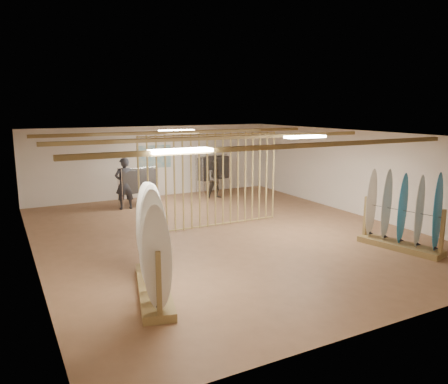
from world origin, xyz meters
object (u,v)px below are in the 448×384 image
rack_right (401,223)px  clothing_rack_a (138,181)px  shopper_a (124,180)px  shopper_b (216,176)px  clothing_rack_b (213,168)px  rack_left (153,258)px

rack_right → clothing_rack_a: (-4.46, 7.70, 0.26)m
shopper_a → shopper_b: (3.67, 0.17, -0.17)m
clothing_rack_a → shopper_b: (3.15, 0.07, -0.08)m
clothing_rack_b → shopper_b: (-0.36, -0.94, -0.19)m
clothing_rack_b → shopper_b: shopper_b is taller
rack_right → clothing_rack_b: rack_right is taller
clothing_rack_a → shopper_b: shopper_b is taller
rack_right → shopper_a: size_ratio=1.05×
shopper_b → clothing_rack_b: bearing=81.2°
rack_right → shopper_a: (-4.98, 7.60, 0.35)m
rack_left → shopper_b: bearing=69.6°
rack_left → shopper_b: rack_left is taller
rack_right → clothing_rack_b: size_ratio=1.34×
clothing_rack_b → shopper_a: size_ratio=0.79×
rack_right → shopper_b: rack_right is taller
clothing_rack_a → shopper_a: shopper_a is taller
rack_left → shopper_b: (5.11, 7.44, 0.15)m
shopper_b → rack_right: bearing=-68.5°
rack_left → clothing_rack_a: 7.63m
clothing_rack_b → rack_right: bearing=-99.5°
shopper_a → clothing_rack_b: bearing=-163.5°
clothing_rack_a → clothing_rack_b: bearing=9.4°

